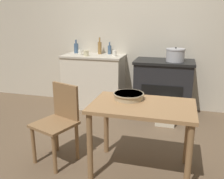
% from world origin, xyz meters
% --- Properties ---
extents(ground_plane, '(14.00, 14.00, 0.00)m').
position_xyz_m(ground_plane, '(0.00, 0.00, 0.00)').
color(ground_plane, brown).
extents(wall_back, '(8.00, 0.07, 2.55)m').
position_xyz_m(wall_back, '(0.00, 1.58, 1.27)').
color(wall_back, beige).
rests_on(wall_back, ground_plane).
extents(counter_cabinet, '(1.04, 0.56, 0.92)m').
position_xyz_m(counter_cabinet, '(-0.57, 1.28, 0.46)').
color(counter_cabinet, beige).
rests_on(counter_cabinet, ground_plane).
extents(stove, '(0.93, 0.60, 0.89)m').
position_xyz_m(stove, '(0.63, 1.27, 0.44)').
color(stove, black).
rests_on(stove, ground_plane).
extents(work_table, '(1.00, 0.64, 0.74)m').
position_xyz_m(work_table, '(0.55, -0.44, 0.62)').
color(work_table, '#997047').
rests_on(work_table, ground_plane).
extents(chair, '(0.51, 0.51, 0.85)m').
position_xyz_m(chair, '(-0.36, -0.45, 0.47)').
color(chair, olive).
rests_on(chair, ground_plane).
extents(flour_sack, '(0.28, 0.20, 0.31)m').
position_xyz_m(flour_sack, '(0.71, 0.80, 0.16)').
color(flour_sack, beige).
rests_on(flour_sack, ground_plane).
extents(stock_pot, '(0.29, 0.29, 0.22)m').
position_xyz_m(stock_pot, '(0.79, 1.22, 0.99)').
color(stock_pot, '#A8A8AD').
rests_on(stock_pot, stove).
extents(mixing_bowl_large, '(0.31, 0.31, 0.06)m').
position_xyz_m(mixing_bowl_large, '(0.38, -0.32, 0.77)').
color(mixing_bowl_large, tan).
rests_on(mixing_bowl_large, work_table).
extents(bottle_far_left, '(0.08, 0.08, 0.23)m').
position_xyz_m(bottle_far_left, '(-0.94, 1.44, 1.01)').
color(bottle_far_left, '#3D5675').
rests_on(bottle_far_left, counter_cabinet).
extents(bottle_left, '(0.07, 0.07, 0.29)m').
position_xyz_m(bottle_left, '(-0.50, 1.44, 1.03)').
color(bottle_left, olive).
rests_on(bottle_left, counter_cabinet).
extents(bottle_mid_left, '(0.06, 0.06, 0.21)m').
position_xyz_m(bottle_mid_left, '(-0.33, 1.47, 1.00)').
color(bottle_mid_left, '#3D5675').
rests_on(bottle_mid_left, counter_cabinet).
extents(cup_center_left, '(0.07, 0.07, 0.10)m').
position_xyz_m(cup_center_left, '(-0.19, 1.25, 0.97)').
color(cup_center_left, silver).
rests_on(cup_center_left, counter_cabinet).
extents(cup_center, '(0.07, 0.07, 0.08)m').
position_xyz_m(cup_center, '(-0.79, 1.26, 0.96)').
color(cup_center, silver).
rests_on(cup_center, counter_cabinet).
extents(cup_center_right, '(0.08, 0.08, 0.10)m').
position_xyz_m(cup_center_right, '(-0.64, 1.14, 0.97)').
color(cup_center_right, beige).
rests_on(cup_center_right, counter_cabinet).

